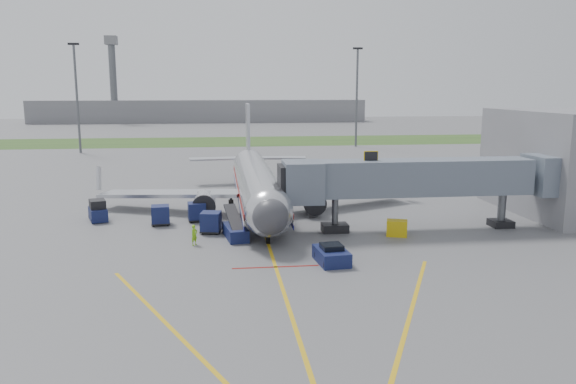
{
  "coord_description": "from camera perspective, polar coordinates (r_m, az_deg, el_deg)",
  "views": [
    {
      "loc": [
        -3.66,
        -40.76,
        12.06
      ],
      "look_at": [
        2.2,
        6.9,
        3.2
      ],
      "focal_mm": 35.0,
      "sensor_mm": 36.0,
      "label": 1
    }
  ],
  "objects": [
    {
      "name": "baggage_cart_b",
      "position": [
        48.03,
        -7.84,
        -3.07
      ],
      "size": [
        1.93,
        1.93,
        1.79
      ],
      "color": "#0D1F3C",
      "rests_on": "ground"
    },
    {
      "name": "airliner",
      "position": [
        56.91,
        -3.22,
        0.92
      ],
      "size": [
        32.1,
        35.67,
        10.25
      ],
      "color": "silver",
      "rests_on": "ground"
    },
    {
      "name": "belt_loader",
      "position": [
        46.27,
        -5.37,
        -3.96
      ],
      "size": [
        2.14,
        4.9,
        2.32
      ],
      "color": "#0D1F3C",
      "rests_on": "ground"
    },
    {
      "name": "baggage_cart_c",
      "position": [
        51.66,
        -12.83,
        -2.3
      ],
      "size": [
        1.78,
        1.78,
        1.75
      ],
      "color": "#0D1F3C",
      "rests_on": "ground"
    },
    {
      "name": "grass_strip",
      "position": [
        131.37,
        -5.4,
        5.14
      ],
      "size": [
        300.0,
        25.0,
        0.01
      ],
      "primitive_type": "cube",
      "color": "#2D4C1E",
      "rests_on": "ground"
    },
    {
      "name": "light_mast_left",
      "position": [
        113.86,
        -20.66,
        9.15
      ],
      "size": [
        2.0,
        0.44,
        20.4
      ],
      "color": "#595B60",
      "rests_on": "ground"
    },
    {
      "name": "baggage_tug",
      "position": [
        54.89,
        -18.75,
        -1.88
      ],
      "size": [
        2.26,
        3.12,
        1.96
      ],
      "color": "#0D1F3C",
      "rests_on": "ground"
    },
    {
      "name": "ramp_worker",
      "position": [
        44.5,
        -9.5,
        -4.34
      ],
      "size": [
        0.69,
        0.7,
        1.62
      ],
      "primitive_type": "imported",
      "rotation": [
        0.0,
        0.0,
        0.83
      ],
      "color": "#78C317",
      "rests_on": "ground"
    },
    {
      "name": "ground_power_cart",
      "position": [
        47.49,
        11.0,
        -3.64
      ],
      "size": [
        1.94,
        1.59,
        1.34
      ],
      "color": "#C6A60B",
      "rests_on": "ground"
    },
    {
      "name": "jet_bridge",
      "position": [
        49.24,
        12.69,
        1.33
      ],
      "size": [
        25.3,
        4.0,
        6.9
      ],
      "color": "slate",
      "rests_on": "ground"
    },
    {
      "name": "control_tower",
      "position": [
        209.01,
        -17.37,
        11.43
      ],
      "size": [
        4.0,
        4.0,
        30.0
      ],
      "color": "#595B60",
      "rests_on": "ground"
    },
    {
      "name": "distant_terminal",
      "position": [
        211.01,
        -8.81,
        8.14
      ],
      "size": [
        120.0,
        14.0,
        8.0
      ],
      "primitive_type": "cube",
      "color": "slate",
      "rests_on": "ground"
    },
    {
      "name": "light_mast_right",
      "position": [
        119.26,
        7.0,
        9.76
      ],
      "size": [
        2.0,
        0.44,
        20.4
      ],
      "color": "#595B60",
      "rests_on": "ground"
    },
    {
      "name": "apron_markings",
      "position": [
        35.66,
        -0.71,
        -9.31
      ],
      "size": [
        21.52,
        50.0,
        0.01
      ],
      "color": "gold",
      "rests_on": "ground"
    },
    {
      "name": "ground",
      "position": [
        42.66,
        -1.81,
        -5.97
      ],
      "size": [
        400.0,
        400.0,
        0.0
      ],
      "primitive_type": "plane",
      "color": "#565659",
      "rests_on": "ground"
    },
    {
      "name": "baggage_cart_a",
      "position": [
        52.43,
        -9.24,
        -1.99
      ],
      "size": [
        1.8,
        1.8,
        1.74
      ],
      "color": "#0D1F3C",
      "rests_on": "ground"
    },
    {
      "name": "terminal",
      "position": [
        61.31,
        26.39,
        2.75
      ],
      "size": [
        10.0,
        16.0,
        10.0
      ],
      "primitive_type": "cube",
      "color": "slate",
      "rests_on": "ground"
    },
    {
      "name": "pushback_tug",
      "position": [
        39.74,
        4.44,
        -6.39
      ],
      "size": [
        2.29,
        3.42,
        1.35
      ],
      "color": "#0D1F3C",
      "rests_on": "ground"
    }
  ]
}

